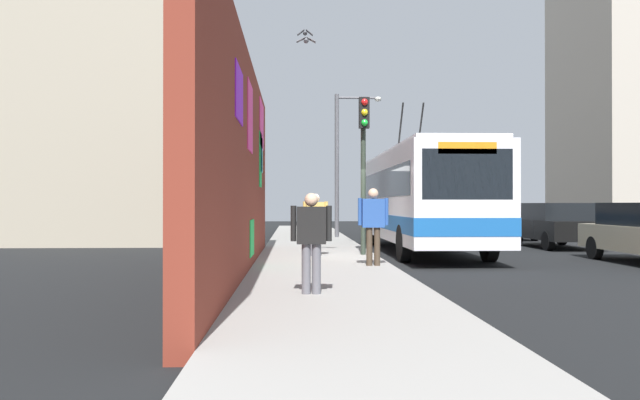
# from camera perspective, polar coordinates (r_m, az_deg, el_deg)

# --- Properties ---
(ground_plane) EXTENTS (80.00, 80.00, 0.00)m
(ground_plane) POSITION_cam_1_polar(r_m,az_deg,el_deg) (17.34, 5.19, -5.47)
(ground_plane) COLOR black
(sidewalk_slab) EXTENTS (48.00, 3.20, 0.15)m
(sidewalk_slab) POSITION_cam_1_polar(r_m,az_deg,el_deg) (17.19, -0.13, -5.26)
(sidewalk_slab) COLOR gray
(sidewalk_slab) RESTS_ON ground_plane
(graffiti_wall) EXTENTS (14.80, 0.32, 4.71)m
(graffiti_wall) POSITION_cam_1_polar(r_m,az_deg,el_deg) (13.61, -6.93, 3.08)
(graffiti_wall) COLOR maroon
(graffiti_wall) RESTS_ON ground_plane
(building_far_left) EXTENTS (12.59, 6.81, 20.22)m
(building_far_left) POSITION_cam_1_polar(r_m,az_deg,el_deg) (31.09, -15.73, 15.65)
(building_far_left) COLOR #9E937F
(building_far_left) RESTS_ON ground_plane
(city_bus) EXTENTS (11.51, 2.57, 5.01)m
(city_bus) POSITION_cam_1_polar(r_m,az_deg,el_deg) (20.94, 8.84, 0.34)
(city_bus) COLOR silver
(city_bus) RESTS_ON ground_plane
(parked_car_black) EXTENTS (4.43, 1.92, 1.58)m
(parked_car_black) POSITION_cam_1_polar(r_m,az_deg,el_deg) (24.20, 20.17, -2.02)
(parked_car_black) COLOR black
(parked_car_black) RESTS_ON ground_plane
(parked_car_white) EXTENTS (4.14, 1.91, 1.58)m
(parked_car_white) POSITION_cam_1_polar(r_m,az_deg,el_deg) (29.40, 16.03, -1.73)
(parked_car_white) COLOR white
(parked_car_white) RESTS_ON ground_plane
(pedestrian_near_wall) EXTENTS (0.22, 0.64, 1.57)m
(pedestrian_near_wall) POSITION_cam_1_polar(r_m,az_deg,el_deg) (9.95, -0.78, -3.16)
(pedestrian_near_wall) COLOR #595960
(pedestrian_near_wall) RESTS_ON sidewalk_slab
(pedestrian_midblock) EXTENTS (0.22, 0.75, 1.67)m
(pedestrian_midblock) POSITION_cam_1_polar(r_m,az_deg,el_deg) (17.22, -0.44, -1.74)
(pedestrian_midblock) COLOR #595960
(pedestrian_midblock) RESTS_ON sidewalk_slab
(pedestrian_at_curb) EXTENTS (0.23, 0.69, 1.75)m
(pedestrian_at_curb) POSITION_cam_1_polar(r_m,az_deg,el_deg) (14.54, 4.76, -1.77)
(pedestrian_at_curb) COLOR #3F3326
(pedestrian_at_curb) RESTS_ON sidewalk_slab
(traffic_light) EXTENTS (0.49, 0.28, 4.33)m
(traffic_light) POSITION_cam_1_polar(r_m,az_deg,el_deg) (17.62, 3.91, 4.56)
(traffic_light) COLOR #2D382D
(traffic_light) RESTS_ON sidewalk_slab
(street_lamp) EXTENTS (0.44, 1.98, 6.04)m
(street_lamp) POSITION_cam_1_polar(r_m,az_deg,el_deg) (27.09, 2.03, 4.14)
(street_lamp) COLOR #4C4C51
(street_lamp) RESTS_ON sidewalk_slab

